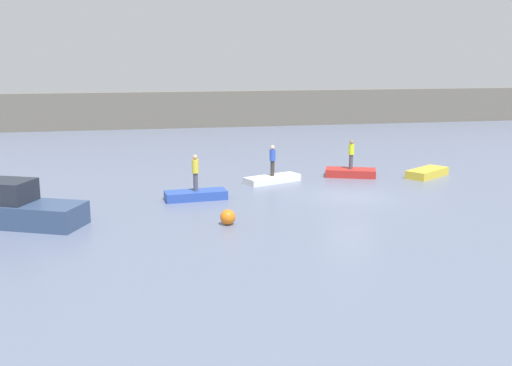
{
  "coord_description": "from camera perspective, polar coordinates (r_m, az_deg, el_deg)",
  "views": [
    {
      "loc": [
        -10.2,
        -27.18,
        6.87
      ],
      "look_at": [
        -4.47,
        1.24,
        0.62
      ],
      "focal_mm": 42.21,
      "sensor_mm": 36.0,
      "label": 1
    }
  ],
  "objects": [
    {
      "name": "ground_plane",
      "position": [
        29.83,
        8.94,
        -1.31
      ],
      "size": [
        120.0,
        120.0,
        0.0
      ],
      "primitive_type": "plane",
      "color": "slate"
    },
    {
      "name": "embankment_wall",
      "position": [
        58.31,
        -1.28,
        7.07
      ],
      "size": [
        80.0,
        1.2,
        3.4
      ],
      "primitive_type": "cube",
      "color": "#666056",
      "rests_on": "ground_plane"
    },
    {
      "name": "motorboat",
      "position": [
        26.43,
        -21.65,
        -2.29
      ],
      "size": [
        5.58,
        3.89,
        1.84
      ],
      "color": "#33476B",
      "rests_on": "ground_plane"
    },
    {
      "name": "rowboat_blue",
      "position": [
        29.06,
        -5.72,
        -1.15
      ],
      "size": [
        3.03,
        1.35,
        0.42
      ],
      "primitive_type": "cube",
      "rotation": [
        0.0,
        0.0,
        0.09
      ],
      "color": "#2B4CAD",
      "rests_on": "ground_plane"
    },
    {
      "name": "rowboat_white",
      "position": [
        32.75,
        1.57,
        0.37
      ],
      "size": [
        3.3,
        2.15,
        0.36
      ],
      "primitive_type": "cube",
      "rotation": [
        0.0,
        0.0,
        0.39
      ],
      "color": "white",
      "rests_on": "ground_plane"
    },
    {
      "name": "rowboat_red",
      "position": [
        34.75,
        8.95,
        0.98
      ],
      "size": [
        3.09,
        2.2,
        0.44
      ],
      "primitive_type": "cube",
      "rotation": [
        0.0,
        0.0,
        -0.36
      ],
      "color": "red",
      "rests_on": "ground_plane"
    },
    {
      "name": "rowboat_yellow",
      "position": [
        35.65,
        15.91,
        0.94
      ],
      "size": [
        3.02,
        2.58,
        0.45
      ],
      "primitive_type": "cube",
      "rotation": [
        0.0,
        0.0,
        0.59
      ],
      "color": "gold",
      "rests_on": "ground_plane"
    },
    {
      "name": "person_hiviz_shirt",
      "position": [
        34.55,
        9.01,
        2.83
      ],
      "size": [
        0.32,
        0.32,
        1.65
      ],
      "color": "#4C4C56",
      "rests_on": "rowboat_red"
    },
    {
      "name": "person_blue_shirt",
      "position": [
        32.54,
        1.58,
        2.31
      ],
      "size": [
        0.32,
        0.32,
        1.68
      ],
      "color": "#38332D",
      "rests_on": "rowboat_white"
    },
    {
      "name": "person_yellow_shirt",
      "position": [
        28.81,
        -5.77,
        1.17
      ],
      "size": [
        0.32,
        0.32,
        1.76
      ],
      "color": "#4C4C56",
      "rests_on": "rowboat_blue"
    },
    {
      "name": "mooring_buoy",
      "position": [
        24.69,
        -2.69,
        -3.24
      ],
      "size": [
        0.64,
        0.64,
        0.64
      ],
      "primitive_type": "sphere",
      "color": "orange",
      "rests_on": "ground_plane"
    }
  ]
}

